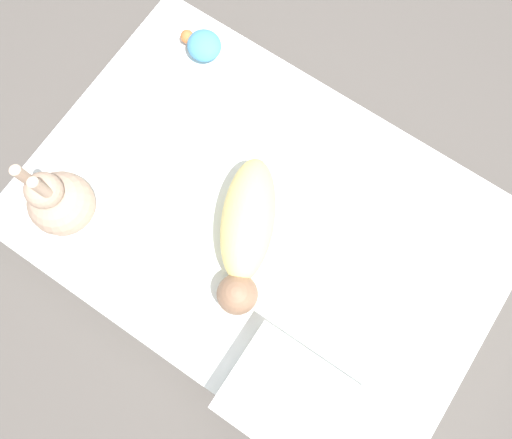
{
  "coord_description": "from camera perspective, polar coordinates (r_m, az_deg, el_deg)",
  "views": [
    {
      "loc": [
        -0.2,
        0.34,
        1.78
      ],
      "look_at": [
        0.02,
        0.02,
        0.22
      ],
      "focal_mm": 35.0,
      "sensor_mm": 36.0,
      "label": 1
    }
  ],
  "objects": [
    {
      "name": "turtle_plush",
      "position": [
        1.88,
        -6.1,
        19.23
      ],
      "size": [
        0.16,
        0.12,
        0.08
      ],
      "color": "#4C99C6",
      "rests_on": "bed_mattress"
    },
    {
      "name": "swaddled_baby",
      "position": [
        1.55,
        -1.08,
        -1.16
      ],
      "size": [
        0.33,
        0.49,
        0.18
      ],
      "rotation": [
        0.0,
        0.0,
        2.02
      ],
      "color": "#EFDB7F",
      "rests_on": "bed_mattress"
    },
    {
      "name": "bed_mattress",
      "position": [
        1.73,
        0.81,
        -0.84
      ],
      "size": [
        1.57,
        1.07,
        0.17
      ],
      "color": "white",
      "rests_on": "ground_plane"
    },
    {
      "name": "ground_plane",
      "position": [
        1.82,
        0.77,
        -1.47
      ],
      "size": [
        12.0,
        12.0,
        0.0
      ],
      "primitive_type": "plane",
      "color": "#514C47"
    },
    {
      "name": "bunny_plush",
      "position": [
        1.65,
        -21.58,
        1.9
      ],
      "size": [
        0.2,
        0.2,
        0.37
      ],
      "color": "tan",
      "rests_on": "bed_mattress"
    },
    {
      "name": "pillow",
      "position": [
        1.56,
        4.26,
        -19.98
      ],
      "size": [
        0.39,
        0.29,
        0.11
      ],
      "color": "white",
      "rests_on": "bed_mattress"
    }
  ]
}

